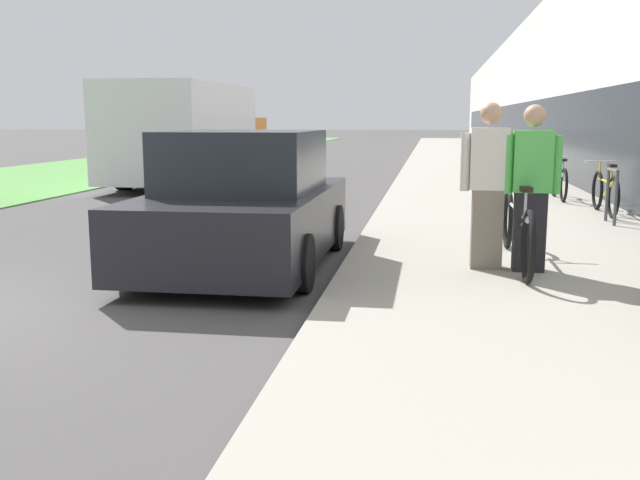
# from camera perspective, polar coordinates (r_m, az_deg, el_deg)

# --- Properties ---
(sidewalk_slab) EXTENTS (4.31, 70.00, 0.13)m
(sidewalk_slab) POSITION_cam_1_polar(r_m,az_deg,el_deg) (26.64, 11.51, 5.89)
(sidewalk_slab) COLOR gray
(sidewalk_slab) RESTS_ON ground
(storefront_facade) EXTENTS (10.01, 70.00, 5.49)m
(storefront_facade) POSITION_cam_1_polar(r_m,az_deg,el_deg) (35.57, 22.94, 10.54)
(storefront_facade) COLOR silver
(storefront_facade) RESTS_ON ground
(lawn_strip) EXTENTS (6.85, 70.00, 0.03)m
(lawn_strip) POSITION_cam_1_polar(r_m,az_deg,el_deg) (32.75, -12.00, 6.46)
(lawn_strip) COLOR #518E42
(lawn_strip) RESTS_ON ground
(tandem_bicycle) EXTENTS (0.52, 2.69, 0.93)m
(tandem_bicycle) POSITION_cam_1_polar(r_m,az_deg,el_deg) (8.20, 15.48, 0.85)
(tandem_bicycle) COLOR black
(tandem_bicycle) RESTS_ON sidewalk_slab
(person_rider) EXTENTS (0.59, 0.23, 1.75)m
(person_rider) POSITION_cam_1_polar(r_m,az_deg,el_deg) (7.82, 16.55, 3.97)
(person_rider) COLOR black
(person_rider) RESTS_ON sidewalk_slab
(person_bystander) EXTENTS (0.60, 0.24, 1.78)m
(person_bystander) POSITION_cam_1_polar(r_m,az_deg,el_deg) (7.85, 13.31, 4.23)
(person_bystander) COLOR #756B5B
(person_bystander) RESTS_ON sidewalk_slab
(bike_rack_hoop) EXTENTS (0.05, 0.60, 0.84)m
(bike_rack_hoop) POSITION_cam_1_polar(r_m,az_deg,el_deg) (11.90, 22.31, 3.70)
(bike_rack_hoop) COLOR #4C4C51
(bike_rack_hoop) RESTS_ON sidewalk_slab
(cruiser_bike_nearest) EXTENTS (0.52, 1.84, 0.88)m
(cruiser_bike_nearest) POSITION_cam_1_polar(r_m,az_deg,el_deg) (13.07, 21.85, 3.57)
(cruiser_bike_nearest) COLOR black
(cruiser_bike_nearest) RESTS_ON sidewalk_slab
(cruiser_bike_middle) EXTENTS (0.52, 1.76, 0.84)m
(cruiser_bike_middle) POSITION_cam_1_polar(r_m,az_deg,el_deg) (15.18, 18.58, 4.47)
(cruiser_bike_middle) COLOR black
(cruiser_bike_middle) RESTS_ON sidewalk_slab
(parked_sedan_curbside) EXTENTS (1.98, 4.01, 1.59)m
(parked_sedan_curbside) POSITION_cam_1_polar(r_m,az_deg,el_deg) (8.42, -6.03, 2.70)
(parked_sedan_curbside) COLOR black
(parked_sedan_curbside) RESTS_ON ground
(moving_truck) EXTENTS (2.54, 7.41, 2.59)m
(moving_truck) POSITION_cam_1_polar(r_m,az_deg,el_deg) (19.34, -10.33, 8.31)
(moving_truck) COLOR orange
(moving_truck) RESTS_ON ground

